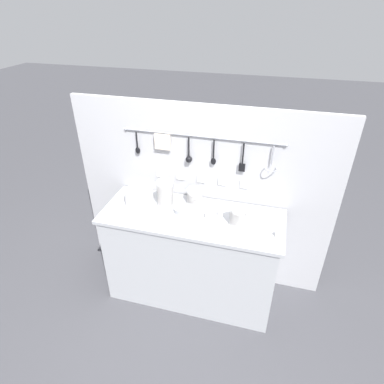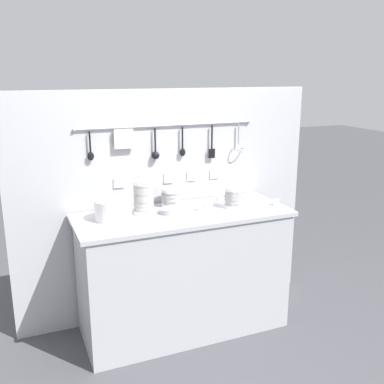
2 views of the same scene
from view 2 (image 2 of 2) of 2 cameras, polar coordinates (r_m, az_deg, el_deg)
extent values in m
plane|color=#424247|center=(3.46, -1.03, -16.77)|extent=(20.00, 20.00, 0.00)
cube|color=#ADAFB5|center=(3.10, -1.11, -2.94)|extent=(1.49, 0.58, 0.03)
cube|color=#ADAFB5|center=(3.26, -1.07, -10.36)|extent=(1.43, 0.55, 0.86)
cube|color=#B2B2B7|center=(3.39, -3.12, -1.62)|extent=(2.29, 0.04, 1.71)
cylinder|color=#93969E|center=(3.24, -3.08, 8.43)|extent=(1.32, 0.01, 0.01)
sphere|color=#93969E|center=(3.08, -14.78, 7.62)|extent=(0.02, 0.02, 0.02)
sphere|color=#93969E|center=(3.51, 7.20, 8.85)|extent=(0.02, 0.02, 0.02)
cylinder|color=black|center=(3.10, -12.83, 6.21)|extent=(0.01, 0.01, 0.14)
ellipsoid|color=black|center=(3.11, -12.73, 4.45)|extent=(0.04, 0.02, 0.06)
cylinder|color=#93969E|center=(3.10, -12.96, 7.66)|extent=(0.00, 0.01, 0.02)
cube|color=beige|center=(3.14, -8.68, 6.67)|extent=(0.13, 0.02, 0.13)
cylinder|color=#93969E|center=(3.14, -8.78, 7.97)|extent=(0.01, 0.01, 0.02)
cylinder|color=black|center=(3.21, -4.70, 6.54)|extent=(0.01, 0.01, 0.17)
sphere|color=black|center=(3.23, -4.66, 4.66)|extent=(0.06, 0.06, 0.06)
cylinder|color=#93969E|center=(3.21, -4.80, 8.22)|extent=(0.01, 0.01, 0.02)
cylinder|color=black|center=(3.28, -1.22, 6.88)|extent=(0.01, 0.01, 0.16)
ellipsoid|color=black|center=(3.29, -1.21, 5.06)|extent=(0.04, 0.02, 0.06)
cylinder|color=#93969E|center=(3.28, -1.31, 8.41)|extent=(0.01, 0.01, 0.02)
cylinder|color=black|center=(3.37, 2.55, 6.94)|extent=(0.01, 0.01, 0.18)
cube|color=black|center=(3.39, 2.53, 4.92)|extent=(0.05, 0.01, 0.07)
cylinder|color=#93969E|center=(3.37, 2.48, 8.58)|extent=(0.01, 0.01, 0.02)
cylinder|color=#93969E|center=(3.47, 5.95, 7.33)|extent=(0.01, 0.01, 0.15)
torus|color=#93969E|center=(3.49, 5.90, 5.43)|extent=(0.10, 0.10, 0.01)
cylinder|color=#93969E|center=(3.47, 5.90, 8.71)|extent=(0.00, 0.01, 0.02)
cube|color=white|center=(3.21, -9.31, 1.16)|extent=(0.07, 0.01, 0.07)
cube|color=white|center=(3.26, -6.12, 1.47)|extent=(0.07, 0.01, 0.07)
cube|color=white|center=(3.31, -3.03, 1.77)|extent=(0.07, 0.01, 0.07)
cube|color=white|center=(3.38, -0.06, 2.05)|extent=(0.07, 0.01, 0.07)
cube|color=white|center=(3.45, 2.80, 2.31)|extent=(0.07, 0.01, 0.07)
cylinder|color=white|center=(3.21, 5.23, -1.59)|extent=(0.12, 0.12, 0.05)
cylinder|color=white|center=(3.21, 5.25, -1.13)|extent=(0.12, 0.12, 0.05)
cylinder|color=white|center=(3.20, 5.26, -0.66)|extent=(0.12, 0.12, 0.05)
cylinder|color=white|center=(3.19, 5.27, -0.20)|extent=(0.12, 0.12, 0.05)
cylinder|color=white|center=(3.19, 5.28, 0.27)|extent=(0.12, 0.12, 0.05)
cylinder|color=white|center=(3.24, -2.72, -1.38)|extent=(0.13, 0.13, 0.05)
cylinder|color=white|center=(3.23, -2.72, -0.89)|extent=(0.13, 0.13, 0.05)
cylinder|color=white|center=(3.22, -2.73, -0.40)|extent=(0.13, 0.13, 0.05)
cylinder|color=white|center=(3.21, -2.74, 0.10)|extent=(0.13, 0.13, 0.05)
cylinder|color=white|center=(3.08, -6.11, -2.33)|extent=(0.13, 0.13, 0.05)
cylinder|color=white|center=(3.08, -6.13, -1.86)|extent=(0.13, 0.13, 0.05)
cylinder|color=white|center=(3.07, -6.14, -1.38)|extent=(0.13, 0.13, 0.05)
cylinder|color=white|center=(3.06, -6.15, -0.91)|extent=(0.13, 0.13, 0.05)
cylinder|color=white|center=(3.05, -6.17, -0.43)|extent=(0.13, 0.13, 0.05)
cylinder|color=white|center=(3.05, -6.18, 0.06)|extent=(0.13, 0.13, 0.05)
cylinder|color=white|center=(3.04, -6.20, 0.54)|extent=(0.13, 0.13, 0.05)
cylinder|color=white|center=(3.03, -6.21, 1.03)|extent=(0.13, 0.13, 0.05)
cylinder|color=white|center=(3.00, -9.95, -3.35)|extent=(0.24, 0.24, 0.01)
cylinder|color=white|center=(3.00, -9.96, -3.16)|extent=(0.24, 0.24, 0.01)
cylinder|color=white|center=(2.99, -9.97, -2.97)|extent=(0.24, 0.24, 0.01)
cylinder|color=white|center=(2.99, -9.98, -2.78)|extent=(0.24, 0.24, 0.01)
cylinder|color=white|center=(2.99, -9.99, -2.58)|extent=(0.24, 0.24, 0.01)
cylinder|color=white|center=(2.98, -10.00, -2.39)|extent=(0.24, 0.24, 0.01)
cylinder|color=white|center=(2.98, -10.01, -2.20)|extent=(0.24, 0.24, 0.01)
cylinder|color=white|center=(2.98, -10.02, -2.00)|extent=(0.24, 0.24, 0.01)
cylinder|color=white|center=(2.98, -10.03, -1.81)|extent=(0.24, 0.24, 0.01)
cylinder|color=white|center=(2.97, -10.04, -1.61)|extent=(0.24, 0.24, 0.01)
cylinder|color=white|center=(2.97, -10.04, -1.42)|extent=(0.24, 0.24, 0.01)
cylinder|color=white|center=(2.97, -10.05, -1.22)|extent=(0.24, 0.24, 0.01)
cylinder|color=white|center=(2.96, -10.06, -1.03)|extent=(0.24, 0.24, 0.01)
cylinder|color=#93969E|center=(3.08, -3.15, -2.44)|extent=(0.11, 0.11, 0.03)
cylinder|color=white|center=(3.31, 10.61, -1.31)|extent=(0.04, 0.04, 0.05)
cylinder|color=white|center=(3.22, 2.23, -1.54)|extent=(0.04, 0.04, 0.05)
cylinder|color=white|center=(3.40, 4.33, -0.66)|extent=(0.04, 0.04, 0.05)
cylinder|color=white|center=(3.14, 0.99, -1.97)|extent=(0.04, 0.04, 0.05)
cylinder|color=white|center=(3.35, 3.39, -0.87)|extent=(0.04, 0.04, 0.05)
camera|label=1|loc=(1.88, 49.31, 28.57)|focal=30.00mm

